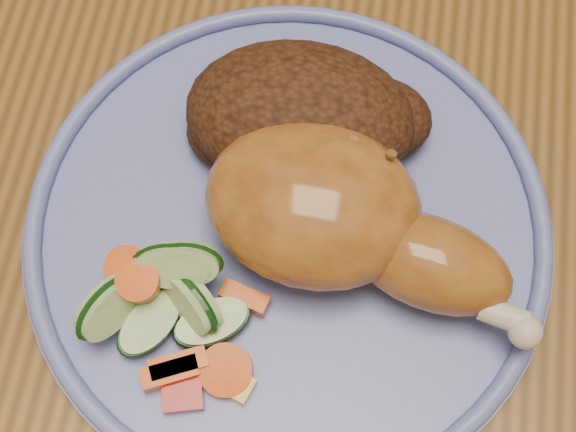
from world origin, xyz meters
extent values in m
plane|color=#54381D|center=(0.00, 0.00, 0.00)|extent=(4.00, 4.00, 0.00)
cube|color=brown|center=(0.00, 0.00, 0.73)|extent=(0.90, 1.40, 0.04)
cylinder|color=#4C2D16|center=(-0.18, 0.37, 0.21)|extent=(0.04, 0.04, 0.41)
cylinder|color=#4C2D16|center=(0.18, 0.37, 0.21)|extent=(0.04, 0.04, 0.41)
cylinder|color=#626FB7|center=(-0.01, -0.08, 0.76)|extent=(0.29, 0.29, 0.01)
torus|color=#626FB7|center=(-0.01, -0.08, 0.77)|extent=(0.28, 0.28, 0.01)
ellipsoid|color=#AF6824|center=(0.00, -0.08, 0.79)|extent=(0.12, 0.10, 0.06)
ellipsoid|color=#AF6824|center=(0.06, -0.10, 0.78)|extent=(0.09, 0.07, 0.04)
sphere|color=beige|center=(0.11, -0.12, 0.78)|extent=(0.02, 0.02, 0.02)
ellipsoid|color=#412110|center=(-0.02, -0.02, 0.79)|extent=(0.12, 0.09, 0.05)
ellipsoid|color=#412110|center=(0.02, -0.01, 0.78)|extent=(0.06, 0.05, 0.03)
ellipsoid|color=#412110|center=(-0.05, -0.03, 0.77)|extent=(0.05, 0.05, 0.03)
cube|color=#A50A05|center=(-0.05, -0.18, 0.77)|extent=(0.02, 0.02, 0.01)
cube|color=#E5A507|center=(-0.03, -0.17, 0.77)|extent=(0.02, 0.02, 0.01)
cube|color=#FB5308|center=(-0.06, -0.16, 0.77)|extent=(0.03, 0.02, 0.01)
cylinder|color=#FB5308|center=(-0.08, -0.13, 0.79)|extent=(0.02, 0.02, 0.01)
cylinder|color=#FB5308|center=(-0.09, -0.12, 0.77)|extent=(0.02, 0.02, 0.01)
cylinder|color=#FB5308|center=(-0.03, -0.16, 0.77)|extent=(0.03, 0.03, 0.01)
cube|color=#FB5308|center=(-0.03, -0.12, 0.77)|extent=(0.03, 0.02, 0.01)
cube|color=#FB5308|center=(-0.06, -0.17, 0.77)|extent=(0.03, 0.02, 0.01)
cylinder|color=#BEDF91|center=(-0.06, -0.12, 0.79)|extent=(0.04, 0.04, 0.03)
cylinder|color=#BEDF91|center=(-0.08, -0.13, 0.77)|extent=(0.04, 0.04, 0.02)
cylinder|color=#BEDF91|center=(-0.09, -0.14, 0.78)|extent=(0.04, 0.05, 0.04)
cylinder|color=#BEDF91|center=(-0.05, -0.13, 0.78)|extent=(0.04, 0.04, 0.04)
cylinder|color=#BEDF91|center=(-0.07, -0.14, 0.77)|extent=(0.05, 0.05, 0.02)
cylinder|color=#BEDF91|center=(-0.04, -0.14, 0.77)|extent=(0.05, 0.05, 0.01)
cylinder|color=#BEDF91|center=(-0.07, -0.12, 0.79)|extent=(0.04, 0.04, 0.03)
camera|label=1|loc=(0.01, -0.23, 1.16)|focal=50.00mm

